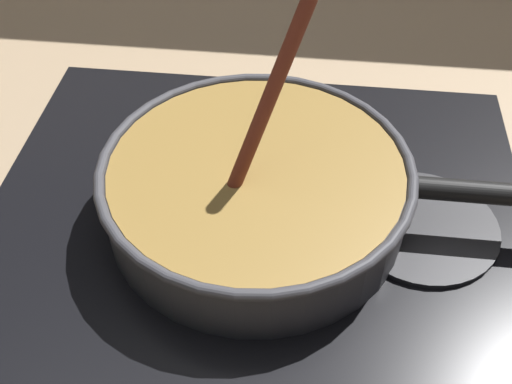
# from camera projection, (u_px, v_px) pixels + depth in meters

# --- Properties ---
(ground) EXTENTS (2.40, 1.60, 0.04)m
(ground) POSITION_uv_depth(u_px,v_px,m) (120.00, 370.00, 0.56)
(ground) COLOR #9E8466
(hob_plate) EXTENTS (0.56, 0.48, 0.01)m
(hob_plate) POSITION_uv_depth(u_px,v_px,m) (256.00, 218.00, 0.66)
(hob_plate) COLOR black
(hob_plate) RESTS_ON ground
(burner_ring) EXTENTS (0.16, 0.16, 0.01)m
(burner_ring) POSITION_uv_depth(u_px,v_px,m) (256.00, 212.00, 0.65)
(burner_ring) COLOR #592D0C
(burner_ring) RESTS_ON hob_plate
(spare_burner) EXTENTS (0.15, 0.15, 0.01)m
(spare_burner) POSITION_uv_depth(u_px,v_px,m) (422.00, 226.00, 0.64)
(spare_burner) COLOR #262628
(spare_burner) RESTS_ON hob_plate
(cooking_pan) EXTENTS (0.47, 0.31, 0.26)m
(cooking_pan) POSITION_uv_depth(u_px,v_px,m) (258.00, 188.00, 0.63)
(cooking_pan) COLOR #38383D
(cooking_pan) RESTS_ON hob_plate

